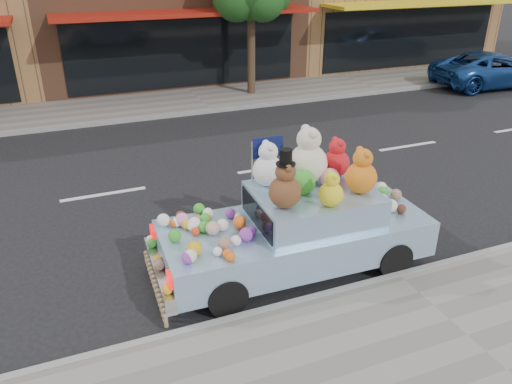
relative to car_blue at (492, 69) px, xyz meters
name	(u,v)px	position (x,y,z in m)	size (l,w,h in m)	color
ground	(273,168)	(-11.18, -4.37, -0.66)	(120.00, 120.00, 0.00)	black
near_sidewalk	(467,338)	(-11.18, -10.87, -0.60)	(60.00, 3.00, 0.12)	gray
far_sidewalk	(199,100)	(-11.18, 2.13, -0.60)	(60.00, 3.00, 0.12)	gray
near_kerb	(398,277)	(-11.18, -9.37, -0.59)	(60.00, 0.12, 0.13)	gray
far_kerb	(211,111)	(-11.18, 0.63, -0.59)	(60.00, 0.12, 0.13)	gray
car_blue	(492,69)	(0.00, 0.00, 0.00)	(2.17, 4.72, 1.31)	#1A4694
art_car	(297,222)	(-12.51, -8.36, 0.16)	(4.53, 1.89, 2.28)	black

